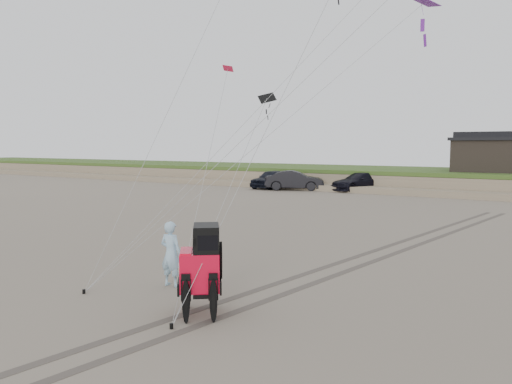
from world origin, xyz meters
TOP-DOWN VIEW (x-y plane):
  - ground at (0.00, 0.00)m, footprint 160.00×160.00m
  - dune_ridge at (0.00, 37.50)m, footprint 160.00×14.25m
  - cabin at (2.00, 37.00)m, footprint 6.40×5.40m
  - truck_a at (-15.69, 30.35)m, footprint 2.21×5.02m
  - truck_b at (-12.94, 29.68)m, footprint 5.42×3.78m
  - truck_c at (-7.75, 31.98)m, footprint 4.67×5.94m
  - jeep at (0.75, -0.13)m, footprint 4.77×4.36m
  - man at (-1.44, 1.29)m, footprint 0.71×0.50m
  - stake_main at (-2.89, -0.53)m, footprint 0.08×0.08m
  - stake_aux at (0.81, -1.17)m, footprint 0.08×0.08m
  - tire_tracks at (2.00, 8.00)m, footprint 5.22×29.74m

SIDE VIEW (x-z plane):
  - ground at x=0.00m, z-range 0.00..0.00m
  - tire_tracks at x=2.00m, z-range 0.00..0.01m
  - stake_main at x=-2.89m, z-range 0.00..0.12m
  - stake_aux at x=0.81m, z-range 0.00..0.12m
  - truck_c at x=-7.75m, z-range 0.00..1.61m
  - dune_ridge at x=0.00m, z-range -0.04..1.68m
  - truck_a at x=-15.69m, z-range 0.00..1.68m
  - jeep at x=0.75m, z-range 0.00..1.69m
  - truck_b at x=-12.94m, z-range 0.00..1.69m
  - man at x=-1.44m, z-range 0.00..1.83m
  - cabin at x=2.00m, z-range 1.56..4.91m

